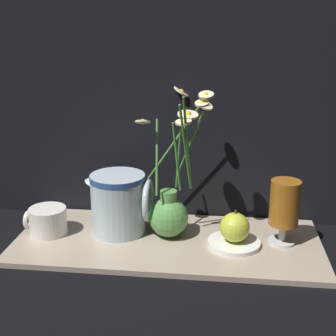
{
  "coord_description": "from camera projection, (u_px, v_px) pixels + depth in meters",
  "views": [
    {
      "loc": [
        0.11,
        -0.94,
        0.49
      ],
      "look_at": [
        0.0,
        0.0,
        0.18
      ],
      "focal_mm": 50.0,
      "sensor_mm": 36.0,
      "label": 1
    }
  ],
  "objects": [
    {
      "name": "orange_fruit",
      "position": [
        235.0,
        227.0,
        1.01
      ],
      "size": [
        0.07,
        0.07,
        0.07
      ],
      "color": "#B7C638",
      "rests_on": "saucer_plate"
    },
    {
      "name": "shelf",
      "position": [
        168.0,
        242.0,
        1.05
      ],
      "size": [
        0.68,
        0.29,
        0.01
      ],
      "color": "tan",
      "rests_on": "ground_plane"
    },
    {
      "name": "ceramic_pitcher",
      "position": [
        119.0,
        201.0,
        1.07
      ],
      "size": [
        0.15,
        0.13,
        0.15
      ],
      "color": "silver",
      "rests_on": "shelf"
    },
    {
      "name": "tea_glass",
      "position": [
        284.0,
        205.0,
        1.01
      ],
      "size": [
        0.06,
        0.06,
        0.14
      ],
      "color": "silver",
      "rests_on": "shelf"
    },
    {
      "name": "vase_with_flowers",
      "position": [
        171.0,
        208.0,
        1.05
      ],
      "size": [
        0.17,
        0.2,
        0.33
      ],
      "color": "#59994C",
      "rests_on": "shelf"
    },
    {
      "name": "ground_plane",
      "position": [
        168.0,
        244.0,
        1.05
      ],
      "size": [
        6.0,
        6.0,
        0.0
      ],
      "primitive_type": "plane",
      "color": "black"
    },
    {
      "name": "yellow_mug",
      "position": [
        48.0,
        220.0,
        1.08
      ],
      "size": [
        0.1,
        0.09,
        0.06
      ],
      "color": "silver",
      "rests_on": "shelf"
    },
    {
      "name": "saucer_plate",
      "position": [
        234.0,
        243.0,
        1.02
      ],
      "size": [
        0.12,
        0.12,
        0.01
      ],
      "color": "white",
      "rests_on": "shelf"
    }
  ]
}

